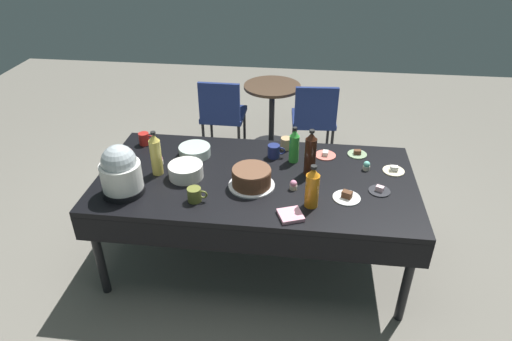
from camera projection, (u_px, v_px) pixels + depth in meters
ground at (256, 257)px, 3.52m from camera, size 9.00×9.00×0.00m
potluck_table at (256, 184)px, 3.16m from camera, size 2.20×1.10×0.75m
frosted_layer_cake at (252, 178)px, 2.99m from camera, size 0.31×0.31×0.13m
slow_cooker at (121, 172)px, 2.88m from camera, size 0.27×0.27×0.35m
glass_salad_bowl at (195, 151)px, 3.36m from camera, size 0.24×0.24×0.07m
ceramic_snack_bowl at (186, 171)px, 3.10m from camera, size 0.24×0.24×0.10m
dessert_plate_sage at (357, 154)px, 3.38m from camera, size 0.15×0.15×0.04m
dessert_plate_charcoal at (379, 190)px, 2.96m from camera, size 0.14×0.14×0.04m
dessert_plate_coral at (325, 155)px, 3.37m from camera, size 0.16×0.16×0.04m
dessert_plate_cream at (394, 170)px, 3.18m from camera, size 0.15×0.15×0.04m
dessert_plate_white at (347, 197)px, 2.89m from camera, size 0.18×0.18×0.05m
cupcake_berry at (367, 166)px, 3.19m from camera, size 0.05×0.05×0.07m
cupcake_cocoa at (293, 185)px, 2.98m from camera, size 0.05×0.05×0.07m
cupcake_mint at (160, 160)px, 3.26m from camera, size 0.05×0.05×0.07m
soda_bottle_lime_soda at (294, 146)px, 3.24m from camera, size 0.07×0.07×0.27m
soda_bottle_orange_juice at (312, 188)px, 2.77m from camera, size 0.09×0.09×0.29m
soda_bottle_cola at (310, 154)px, 3.08m from camera, size 0.08×0.08×0.34m
soda_bottle_ginger_ale at (156, 154)px, 3.08m from camera, size 0.08×0.08×0.33m
coffee_mug_olive at (195, 195)px, 2.86m from camera, size 0.13×0.09×0.09m
coffee_mug_navy at (274, 151)px, 3.34m from camera, size 0.13×0.09×0.10m
coffee_mug_tan at (287, 143)px, 3.45m from camera, size 0.13×0.09×0.09m
coffee_mug_red at (144, 139)px, 3.51m from camera, size 0.12×0.08×0.09m
paper_napkin_stack at (291, 215)px, 2.73m from camera, size 0.18×0.18×0.02m
maroon_chair_left at (222, 112)px, 4.69m from camera, size 0.44×0.44×0.85m
maroon_chair_right at (314, 116)px, 4.59m from camera, size 0.47×0.47×0.85m
round_cafe_table at (272, 105)px, 4.82m from camera, size 0.60×0.60×0.72m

